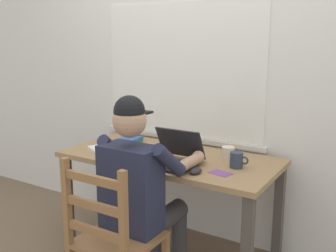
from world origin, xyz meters
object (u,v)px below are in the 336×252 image
(coffee_mug_dark, at_px, (237,160))
(book_stack_main, at_px, (131,140))
(desk, at_px, (169,169))
(computer_mouse, at_px, (196,171))
(laptop, at_px, (172,156))
(coffee_mug_white, at_px, (228,154))
(wooden_chair, at_px, (112,241))
(landscape_photo_print, at_px, (220,173))
(seated_person, at_px, (142,186))

(coffee_mug_dark, xyz_separation_m, book_stack_main, (-0.94, 0.16, -0.03))
(desk, distance_m, computer_mouse, 0.43)
(book_stack_main, bearing_deg, coffee_mug_dark, -9.64)
(laptop, height_order, coffee_mug_white, laptop)
(laptop, distance_m, computer_mouse, 0.24)
(wooden_chair, bearing_deg, computer_mouse, 60.96)
(laptop, bearing_deg, computer_mouse, -23.25)
(coffee_mug_white, distance_m, book_stack_main, 0.84)
(computer_mouse, bearing_deg, desk, 144.51)
(wooden_chair, xyz_separation_m, computer_mouse, (0.26, 0.47, 0.31))
(coffee_mug_white, distance_m, coffee_mug_dark, 0.15)
(laptop, relative_size, landscape_photo_print, 2.56)
(desk, xyz_separation_m, coffee_mug_white, (0.39, 0.11, 0.14))
(coffee_mug_white, height_order, landscape_photo_print, coffee_mug_white)
(coffee_mug_white, bearing_deg, landscape_photo_print, -76.54)
(desk, height_order, landscape_photo_print, landscape_photo_print)
(book_stack_main, bearing_deg, seated_person, -48.31)
(desk, bearing_deg, landscape_photo_print, -19.09)
(desk, xyz_separation_m, book_stack_main, (-0.45, 0.15, 0.12))
(desk, relative_size, seated_person, 1.21)
(book_stack_main, height_order, landscape_photo_print, book_stack_main)
(coffee_mug_dark, bearing_deg, book_stack_main, 170.36)
(wooden_chair, relative_size, landscape_photo_print, 7.10)
(coffee_mug_white, xyz_separation_m, book_stack_main, (-0.84, 0.05, -0.03))
(coffee_mug_white, distance_m, landscape_photo_print, 0.28)
(coffee_mug_dark, bearing_deg, coffee_mug_white, 132.62)
(book_stack_main, bearing_deg, laptop, -27.95)
(wooden_chair, distance_m, coffee_mug_white, 0.94)
(desk, distance_m, book_stack_main, 0.49)
(desk, distance_m, coffee_mug_dark, 0.52)
(coffee_mug_white, height_order, book_stack_main, coffee_mug_white)
(desk, height_order, laptop, laptop)
(wooden_chair, distance_m, computer_mouse, 0.62)
(laptop, xyz_separation_m, computer_mouse, (0.22, -0.09, -0.03))
(desk, xyz_separation_m, wooden_chair, (0.07, -0.71, -0.20))
(computer_mouse, height_order, book_stack_main, book_stack_main)
(seated_person, relative_size, laptop, 3.69)
(seated_person, relative_size, coffee_mug_white, 9.99)
(seated_person, distance_m, coffee_mug_white, 0.64)
(computer_mouse, bearing_deg, landscape_photo_print, 33.06)
(seated_person, height_order, coffee_mug_dark, seated_person)
(desk, distance_m, landscape_photo_print, 0.49)
(seated_person, relative_size, book_stack_main, 7.69)
(desk, height_order, computer_mouse, computer_mouse)
(coffee_mug_white, xyz_separation_m, landscape_photo_print, (0.06, -0.27, -0.05))
(landscape_photo_print, bearing_deg, laptop, -170.40)
(laptop, bearing_deg, wooden_chair, -94.10)
(laptop, distance_m, coffee_mug_white, 0.38)
(coffee_mug_white, bearing_deg, wooden_chair, -111.46)
(desk, distance_m, wooden_chair, 0.74)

